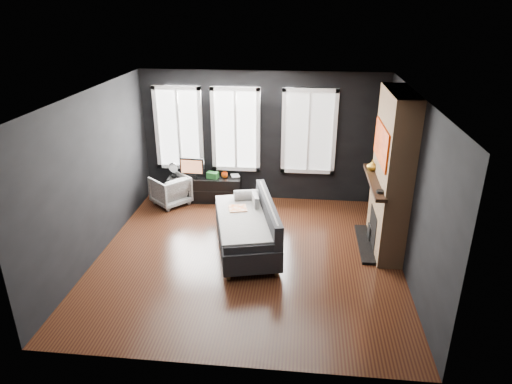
# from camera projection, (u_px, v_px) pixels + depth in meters

# --- Properties ---
(floor) EXTENTS (5.00, 5.00, 0.00)m
(floor) POSITION_uv_depth(u_px,v_px,m) (248.00, 256.00, 7.65)
(floor) COLOR black
(floor) RESTS_ON ground
(ceiling) EXTENTS (5.00, 5.00, 0.00)m
(ceiling) POSITION_uv_depth(u_px,v_px,m) (247.00, 95.00, 6.60)
(ceiling) COLOR white
(ceiling) RESTS_ON ground
(wall_back) EXTENTS (5.00, 0.02, 2.70)m
(wall_back) POSITION_uv_depth(u_px,v_px,m) (262.00, 137.00, 9.42)
(wall_back) COLOR black
(wall_back) RESTS_ON ground
(wall_left) EXTENTS (0.02, 5.00, 2.70)m
(wall_left) POSITION_uv_depth(u_px,v_px,m) (94.00, 175.00, 7.37)
(wall_left) COLOR black
(wall_left) RESTS_ON ground
(wall_right) EXTENTS (0.02, 5.00, 2.70)m
(wall_right) POSITION_uv_depth(u_px,v_px,m) (412.00, 188.00, 6.88)
(wall_right) COLOR black
(wall_right) RESTS_ON ground
(windows) EXTENTS (4.00, 0.16, 1.76)m
(windows) POSITION_uv_depth(u_px,v_px,m) (240.00, 87.00, 9.02)
(windows) COLOR white
(windows) RESTS_ON wall_back
(fireplace) EXTENTS (0.70, 1.62, 2.70)m
(fireplace) POSITION_uv_depth(u_px,v_px,m) (392.00, 174.00, 7.45)
(fireplace) COLOR #93724C
(fireplace) RESTS_ON floor
(sofa) EXTENTS (1.48, 2.23, 0.88)m
(sofa) POSITION_uv_depth(u_px,v_px,m) (246.00, 225.00, 7.74)
(sofa) COLOR #252427
(sofa) RESTS_ON floor
(stripe_pillow) EXTENTS (0.17, 0.35, 0.35)m
(stripe_pillow) POSITION_uv_depth(u_px,v_px,m) (255.00, 204.00, 8.08)
(stripe_pillow) COLOR gray
(stripe_pillow) RESTS_ON sofa
(armchair) EXTENTS (0.91, 0.91, 0.68)m
(armchair) POSITION_uv_depth(u_px,v_px,m) (170.00, 189.00, 9.49)
(armchair) COLOR silver
(armchair) RESTS_ON floor
(media_console) EXTENTS (1.55, 0.56, 0.52)m
(media_console) POSITION_uv_depth(u_px,v_px,m) (205.00, 188.00, 9.72)
(media_console) COLOR black
(media_console) RESTS_ON floor
(monitor) EXTENTS (0.53, 0.15, 0.47)m
(monitor) POSITION_uv_depth(u_px,v_px,m) (192.00, 166.00, 9.52)
(monitor) COLOR black
(monitor) RESTS_ON media_console
(desk_fan) EXTENTS (0.27, 0.27, 0.31)m
(desk_fan) POSITION_uv_depth(u_px,v_px,m) (174.00, 169.00, 9.61)
(desk_fan) COLOR #949494
(desk_fan) RESTS_ON media_console
(mug) EXTENTS (0.15, 0.12, 0.14)m
(mug) POSITION_uv_depth(u_px,v_px,m) (225.00, 174.00, 9.56)
(mug) COLOR #ED4B09
(mug) RESTS_ON media_console
(book) EXTENTS (0.17, 0.07, 0.23)m
(book) POSITION_uv_depth(u_px,v_px,m) (231.00, 171.00, 9.60)
(book) COLOR #A39484
(book) RESTS_ON media_console
(storage_box) EXTENTS (0.26, 0.20, 0.13)m
(storage_box) POSITION_uv_depth(u_px,v_px,m) (213.00, 175.00, 9.54)
(storage_box) COLOR #226528
(storage_box) RESTS_ON media_console
(mantel_vase) EXTENTS (0.24, 0.24, 0.18)m
(mantel_vase) POSITION_uv_depth(u_px,v_px,m) (372.00, 166.00, 7.90)
(mantel_vase) COLOR gold
(mantel_vase) RESTS_ON fireplace
(mantel_clock) EXTENTS (0.15, 0.15, 0.04)m
(mantel_clock) POSITION_uv_depth(u_px,v_px,m) (380.00, 192.00, 7.01)
(mantel_clock) COLOR black
(mantel_clock) RESTS_ON fireplace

